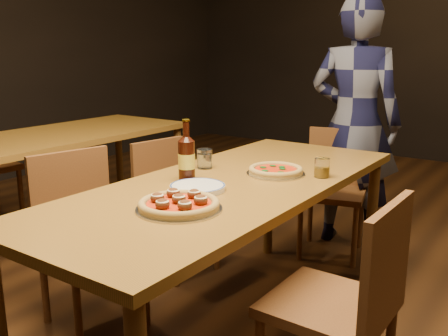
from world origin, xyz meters
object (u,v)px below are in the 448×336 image
Objects in this scene: table_main at (230,197)px; amber_glass at (322,168)px; chair_main_nw at (92,240)px; chair_main_e at (329,303)px; water_glass at (205,159)px; diner at (355,124)px; plate_stack at (198,187)px; table_left at (50,145)px; pizza_meatball at (179,204)px; beer_bottle at (187,159)px; chair_end at (333,192)px; pizza_margherita at (276,170)px; chair_main_sw at (178,205)px.

table_main is 0.44m from amber_glass.
chair_main_nw is 1.17m from chair_main_e.
diner reaches higher than water_glass.
amber_glass is at bearing 56.17° from plate_stack.
table_left is 2.07m from diner.
pizza_meatball is at bearing -107.35° from amber_glass.
beer_bottle reaches higher than table_main.
chair_end reaches higher than pizza_margherita.
pizza_meatball is at bearing 84.89° from diner.
amber_glass reaches higher than table_main.
pizza_meatball is at bearing -54.87° from beer_bottle.
chair_main_e is at bearing -13.06° from table_left.
beer_bottle is at bearing -129.20° from pizza_margherita.
chair_main_nw is at bearing -164.75° from chair_main_sw.
chair_main_nw is 1.07× the size of chair_main_sw.
chair_main_nw is at bearing -141.85° from pizza_margherita.
plate_stack is 0.14× the size of diner.
diner is at bearing 88.09° from plate_stack.
beer_bottle reaches higher than pizza_margherita.
chair_end reaches higher than plate_stack.
chair_main_e is at bearing -21.51° from table_main.
beer_bottle reaches higher than pizza_meatball.
water_glass reaches higher than amber_glass.
chair_end is (0.01, 1.16, -0.26)m from table_main.
pizza_meatball is 0.19× the size of diner.
table_main is at bearing -110.95° from chair_main_e.
chair_main_nw is 0.65m from plate_stack.
water_glass reaches higher than table_left.
pizza_meatball is 3.65× the size of amber_glass.
table_left is 1.20× the size of diner.
table_main is 1.20× the size of diner.
plate_stack is (-0.13, -0.42, -0.01)m from pizza_margherita.
diner is at bearing 33.42° from table_left.
amber_glass is (0.54, 0.17, -0.00)m from water_glass.
chair_end is 1.40m from plate_stack.
chair_main_sw is 3.01× the size of pizza_margherita.
table_left is 1.93m from chair_end.
chair_main_e is 0.53× the size of diner.
beer_bottle is (-0.27, -0.33, 0.08)m from pizza_margherita.
chair_end reaches higher than amber_glass.
beer_bottle reaches higher than chair_main_nw.
chair_main_nw is 1.04× the size of chair_end.
water_glass reaches higher than pizza_margherita.
chair_end is 0.98m from amber_glass.
diner reaches higher than plate_stack.
pizza_meatball is (0.73, -0.84, 0.36)m from chair_main_sw.
chair_end reaches higher than chair_main_sw.
plate_stack is 0.39m from water_glass.
amber_glass is 0.05× the size of diner.
plate_stack is at bearing -57.11° from water_glass.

